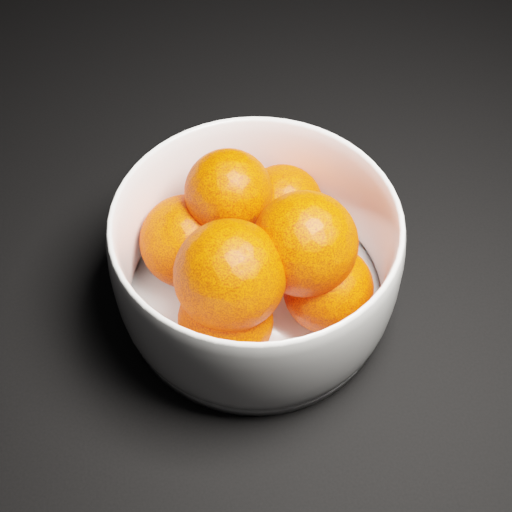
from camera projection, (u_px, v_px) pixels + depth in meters
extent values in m
cylinder|color=white|center=(256.00, 295.00, 0.58)|extent=(0.21, 0.21, 0.01)
sphere|color=#FE3400|center=(282.00, 205.00, 0.59)|extent=(0.07, 0.07, 0.07)
sphere|color=#FE3400|center=(187.00, 241.00, 0.57)|extent=(0.07, 0.07, 0.07)
sphere|color=#FE3400|center=(226.00, 320.00, 0.52)|extent=(0.07, 0.07, 0.07)
sphere|color=#FE3400|center=(328.00, 289.00, 0.54)|extent=(0.07, 0.07, 0.07)
sphere|color=#FE3400|center=(228.00, 193.00, 0.54)|extent=(0.07, 0.07, 0.07)
sphere|color=#FE3400|center=(230.00, 275.00, 0.50)|extent=(0.08, 0.08, 0.08)
sphere|color=#FE3400|center=(305.00, 244.00, 0.51)|extent=(0.08, 0.08, 0.08)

